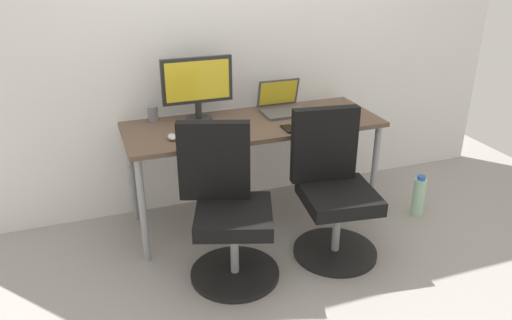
{
  "coord_description": "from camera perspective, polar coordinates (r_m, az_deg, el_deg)",
  "views": [
    {
      "loc": [
        -1.07,
        -3.02,
        1.89
      ],
      "look_at": [
        0.0,
        -0.05,
        0.48
      ],
      "focal_mm": 35.21,
      "sensor_mm": 36.0,
      "label": 1
    }
  ],
  "objects": [
    {
      "name": "pen_cup",
      "position": [
        3.49,
        -11.64,
        5.19
      ],
      "size": [
        0.07,
        0.07,
        0.1
      ],
      "primitive_type": "cylinder",
      "color": "slate",
      "rests_on": "desk"
    },
    {
      "name": "coffee_mug",
      "position": [
        3.52,
        11.02,
        5.32
      ],
      "size": [
        0.08,
        0.08,
        0.09
      ],
      "primitive_type": "cylinder",
      "color": "yellow",
      "rests_on": "desk"
    },
    {
      "name": "office_chair_left",
      "position": [
        2.95,
        -3.27,
        -5.76
      ],
      "size": [
        0.56,
        0.56,
        0.94
      ],
      "color": "black",
      "rests_on": "ground"
    },
    {
      "name": "keyboard_by_monitor",
      "position": [
        3.13,
        -4.02,
        2.59
      ],
      "size": [
        0.34,
        0.12,
        0.02
      ],
      "primitive_type": "cube",
      "color": "#515156",
      "rests_on": "desk"
    },
    {
      "name": "open_laptop",
      "position": [
        3.61,
        2.99,
        6.31
      ],
      "size": [
        0.31,
        0.28,
        0.22
      ],
      "color": "#4C4C51",
      "rests_on": "desk"
    },
    {
      "name": "water_bottle_on_floor",
      "position": [
        3.89,
        18.0,
        -3.9
      ],
      "size": [
        0.09,
        0.09,
        0.31
      ],
      "color": "#A5D8B2",
      "rests_on": "ground"
    },
    {
      "name": "phone_near_monitor",
      "position": [
        3.28,
        3.75,
        3.56
      ],
      "size": [
        0.07,
        0.14,
        0.01
      ],
      "primitive_type": "cube",
      "color": "black",
      "rests_on": "desk"
    },
    {
      "name": "office_chair_right",
      "position": [
        3.2,
        8.74,
        -3.58
      ],
      "size": [
        0.54,
        0.54,
        0.94
      ],
      "color": "black",
      "rests_on": "ground"
    },
    {
      "name": "desk",
      "position": [
        3.43,
        -0.28,
        3.24
      ],
      "size": [
        1.73,
        0.64,
        0.74
      ],
      "color": "brown",
      "rests_on": "ground"
    },
    {
      "name": "back_wall",
      "position": [
        3.64,
        -2.49,
        14.67
      ],
      "size": [
        4.4,
        0.04,
        2.6
      ],
      "primitive_type": "cube",
      "color": "white",
      "rests_on": "ground"
    },
    {
      "name": "ground_plane",
      "position": [
        3.72,
        -0.26,
        -6.48
      ],
      "size": [
        5.28,
        5.28,
        0.0
      ],
      "primitive_type": "plane",
      "color": "gray"
    },
    {
      "name": "desktop_monitor",
      "position": [
        3.41,
        -6.68,
        8.54
      ],
      "size": [
        0.48,
        0.18,
        0.43
      ],
      "color": "#262626",
      "rests_on": "desk"
    },
    {
      "name": "mouse_by_monitor",
      "position": [
        3.31,
        6.54,
        3.81
      ],
      "size": [
        0.06,
        0.1,
        0.03
      ],
      "primitive_type": "ellipsoid",
      "color": "#515156",
      "rests_on": "desk"
    },
    {
      "name": "mouse_by_laptop",
      "position": [
        3.15,
        -9.49,
        2.6
      ],
      "size": [
        0.06,
        0.1,
        0.03
      ],
      "primitive_type": "ellipsoid",
      "color": "#B7B7B7",
      "rests_on": "desk"
    },
    {
      "name": "keyboard_by_laptop",
      "position": [
        3.29,
        -4.52,
        3.64
      ],
      "size": [
        0.34,
        0.12,
        0.02
      ],
      "primitive_type": "cube",
      "color": "silver",
      "rests_on": "desk"
    }
  ]
}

